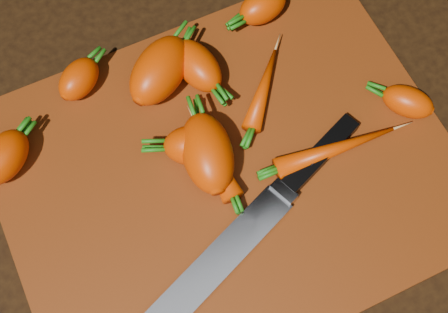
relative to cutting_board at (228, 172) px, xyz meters
name	(u,v)px	position (x,y,z in m)	size (l,w,h in m)	color
ground	(228,175)	(0.00, 0.00, -0.01)	(2.00, 2.00, 0.01)	black
cutting_board	(228,172)	(0.00, 0.00, 0.00)	(0.50, 0.40, 0.01)	maroon
carrot_0	(4,157)	(-0.22, 0.11, 0.03)	(0.07, 0.04, 0.04)	#E43D00
carrot_1	(194,145)	(-0.03, 0.03, 0.03)	(0.07, 0.05, 0.05)	#E43D00
carrot_2	(197,66)	(0.02, 0.13, 0.03)	(0.08, 0.04, 0.04)	#E43D00
carrot_3	(207,153)	(-0.02, 0.02, 0.03)	(0.10, 0.06, 0.06)	#E43D00
carrot_4	(263,6)	(0.13, 0.17, 0.03)	(0.06, 0.04, 0.04)	#E43D00
carrot_5	(79,79)	(-0.11, 0.17, 0.03)	(0.06, 0.04, 0.04)	#E43D00
carrot_6	(408,102)	(0.22, -0.02, 0.02)	(0.06, 0.04, 0.04)	#E43D00
carrot_7	(263,88)	(0.08, 0.07, 0.02)	(0.11, 0.02, 0.02)	#E43D00
carrot_8	(335,149)	(0.12, -0.03, 0.02)	(0.14, 0.03, 0.03)	#E43D00
carrot_9	(214,160)	(-0.01, 0.01, 0.02)	(0.10, 0.03, 0.03)	#E43D00
carrot_10	(160,70)	(-0.02, 0.14, 0.03)	(0.10, 0.06, 0.06)	#E43D00
knife	(231,248)	(-0.04, -0.08, 0.01)	(0.31, 0.14, 0.02)	gray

